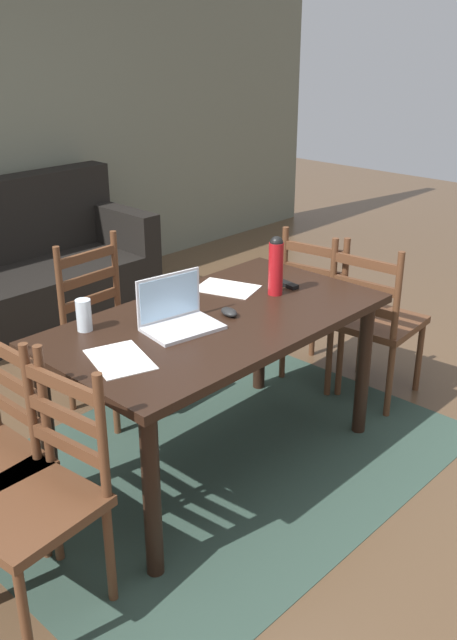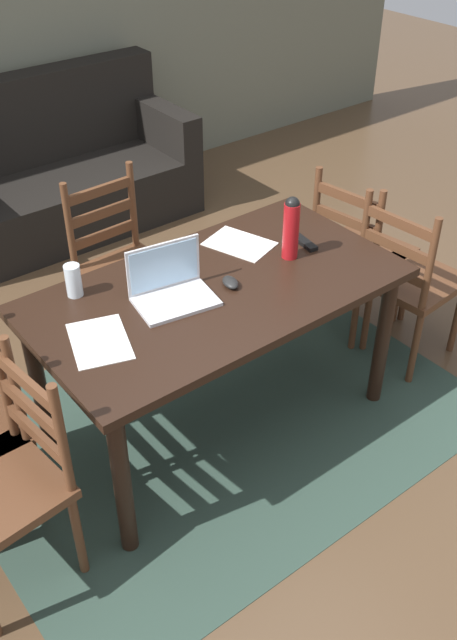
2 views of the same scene
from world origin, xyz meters
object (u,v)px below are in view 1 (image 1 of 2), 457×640
chair_far_head (111,330)px  water_bottle (276,264)px  chair_right_near (374,322)px  chair_right_far (325,306)px  dining_table (217,337)px  chair_left_near (36,499)px  computer_mouse (229,312)px  laptop (177,314)px  couch (24,273)px  drinking_glass (84,315)px  tv_remote (284,283)px

chair_far_head → water_bottle: 1.02m
chair_right_near → chair_right_far: size_ratio=1.00×
dining_table → chair_right_far: size_ratio=1.67×
chair_far_head → chair_left_near: (-1.08, -0.97, 0.00)m
chair_right_far → computer_mouse: chair_right_far is taller
dining_table → laptop: size_ratio=4.51×
chair_far_head → couch: (0.34, 1.47, -0.11)m
dining_table → couch: (0.34, 2.27, -0.32)m
chair_far_head → chair_right_far: same height
chair_right_far → drinking_glass: chair_right_far is taller
chair_far_head → drinking_glass: (-0.50, -0.49, 0.38)m
chair_right_near → drinking_glass: bearing=162.9°
chair_right_far → tv_remote: chair_right_far is taller
water_bottle → computer_mouse: size_ratio=2.93×
chair_far_head → chair_left_near: 1.45m
chair_left_near → drinking_glass: bearing=39.3°
chair_right_far → laptop: bearing=-174.8°
chair_right_near → chair_left_near: (-2.17, 0.01, 0.00)m
chair_far_head → chair_right_far: bearing=-30.4°
water_bottle → tv_remote: (0.13, 0.05, -0.14)m
chair_right_far → water_bottle: water_bottle is taller
chair_left_near → drinking_glass: 0.85m
dining_table → drinking_glass: drinking_glass is taller
water_bottle → laptop: bearing=174.5°
chair_right_far → chair_right_near: bearing=-90.1°
chair_far_head → chair_right_far: size_ratio=1.00×
computer_mouse → drinking_glass: bearing=161.9°
computer_mouse → chair_right_far: bearing=24.7°
chair_right_near → tv_remote: 0.67m
chair_right_far → chair_far_head: bearing=149.6°
chair_left_near → couch: (1.42, 2.44, -0.11)m
couch → water_bottle: (0.06, -2.28, 0.57)m
chair_left_near → couch: size_ratio=0.53×
dining_table → chair_left_near: bearing=-171.2°
chair_far_head → drinking_glass: 0.80m
dining_table → chair_far_head: 0.83m
chair_far_head → laptop: (-0.20, -0.75, 0.37)m
computer_mouse → tv_remote: computer_mouse is taller
chair_right_near → chair_right_far: 0.34m
dining_table → chair_left_near: size_ratio=1.67×
drinking_glass → computer_mouse: bearing=-32.0°
chair_right_far → drinking_glass: bearing=174.8°
dining_table → tv_remote: 0.55m
chair_far_head → chair_left_near: same height
drinking_glass → computer_mouse: drinking_glass is taller
water_bottle → tv_remote: bearing=20.1°
chair_far_head → laptop: 0.86m
chair_left_near → couch: bearing=59.7°
chair_far_head → water_bottle: bearing=-63.4°
chair_left_near → water_bottle: bearing=6.2°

